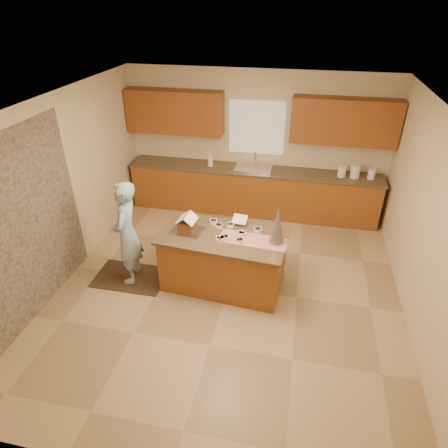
{
  "coord_description": "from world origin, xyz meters",
  "views": [
    {
      "loc": [
        0.88,
        -4.43,
        3.84
      ],
      "look_at": [
        -0.1,
        0.2,
        1.0
      ],
      "focal_mm": 31.07,
      "sensor_mm": 36.0,
      "label": 1
    }
  ],
  "objects_px": {
    "island_base": "(223,262)",
    "boy": "(127,233)",
    "gingerbread_house": "(187,224)",
    "tinsel_tree": "(277,226)"
  },
  "relations": [
    {
      "from": "tinsel_tree",
      "to": "gingerbread_house",
      "type": "bearing_deg",
      "value": 179.29
    },
    {
      "from": "island_base",
      "to": "boy",
      "type": "distance_m",
      "value": 1.47
    },
    {
      "from": "island_base",
      "to": "tinsel_tree",
      "type": "distance_m",
      "value": 1.04
    },
    {
      "from": "tinsel_tree",
      "to": "boy",
      "type": "height_order",
      "value": "boy"
    },
    {
      "from": "island_base",
      "to": "boy",
      "type": "bearing_deg",
      "value": -169.0
    },
    {
      "from": "island_base",
      "to": "boy",
      "type": "relative_size",
      "value": 1.06
    },
    {
      "from": "island_base",
      "to": "gingerbread_house",
      "type": "height_order",
      "value": "gingerbread_house"
    },
    {
      "from": "island_base",
      "to": "tinsel_tree",
      "type": "height_order",
      "value": "tinsel_tree"
    },
    {
      "from": "island_base",
      "to": "tinsel_tree",
      "type": "relative_size",
      "value": 3.27
    },
    {
      "from": "tinsel_tree",
      "to": "island_base",
      "type": "bearing_deg",
      "value": 178.66
    }
  ]
}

